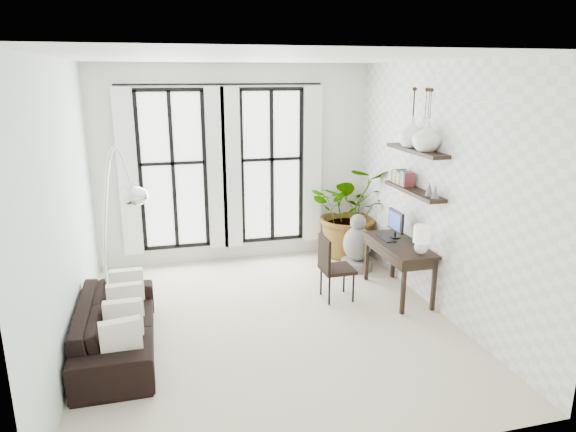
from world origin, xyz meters
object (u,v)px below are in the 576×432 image
object	(u,v)px
sofa	(117,326)
desk_chair	(332,264)
buddha	(357,246)
arc_lamp	(117,200)
desk	(401,248)
plant	(351,210)

from	to	relation	value
sofa	desk_chair	size ratio (longest dim) A/B	2.25
buddha	desk_chair	bearing A→B (deg)	-128.27
desk_chair	arc_lamp	distance (m)	2.97
desk	desk_chair	size ratio (longest dim) A/B	1.41
desk	desk_chair	bearing A→B (deg)	171.98
sofa	desk	world-z (taller)	desk
desk_chair	arc_lamp	xyz separation A→B (m)	(-2.68, -0.49, 1.18)
sofa	buddha	size ratio (longest dim) A/B	2.26
arc_lamp	plant	bearing A→B (deg)	30.44
desk	buddha	xyz separation A→B (m)	(-0.18, 1.12, -0.33)
sofa	plant	bearing A→B (deg)	-57.89
sofa	desk	bearing A→B (deg)	-81.41
desk_chair	arc_lamp	world-z (taller)	arc_lamp
plant	buddha	bearing A→B (deg)	-101.84
sofa	buddha	xyz separation A→B (m)	(3.57, 1.69, 0.08)
plant	buddha	size ratio (longest dim) A/B	1.76
desk_chair	desk	bearing A→B (deg)	-8.82
desk	desk_chair	distance (m)	0.99
desk	arc_lamp	size ratio (longest dim) A/B	0.56
buddha	plant	bearing A→B (deg)	78.16
desk_chair	buddha	world-z (taller)	desk_chair
desk_chair	arc_lamp	size ratio (longest dim) A/B	0.40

